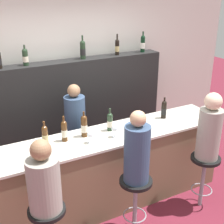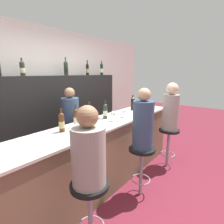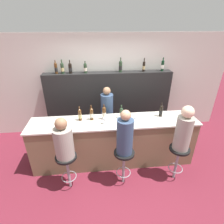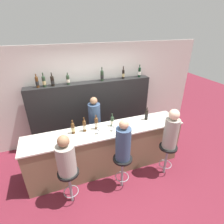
# 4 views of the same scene
# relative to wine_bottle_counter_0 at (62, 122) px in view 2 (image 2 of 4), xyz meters

# --- Properties ---
(ground_plane) EXTENTS (16.00, 16.00, 0.00)m
(ground_plane) POSITION_rel_wine_bottle_counter_0_xyz_m (0.67, -0.40, -1.16)
(ground_plane) COLOR maroon
(wall_back) EXTENTS (6.40, 0.05, 2.60)m
(wall_back) POSITION_rel_wine_bottle_counter_0_xyz_m (0.67, 1.35, 0.14)
(wall_back) COLOR beige
(wall_back) RESTS_ON ground_plane
(bar_counter) EXTENTS (3.40, 0.64, 1.03)m
(bar_counter) POSITION_rel_wine_bottle_counter_0_xyz_m (0.67, -0.10, -0.64)
(bar_counter) COLOR brown
(bar_counter) RESTS_ON ground_plane
(back_bar_cabinet) EXTENTS (3.19, 0.28, 1.71)m
(back_bar_cabinet) POSITION_rel_wine_bottle_counter_0_xyz_m (0.67, 1.12, -0.31)
(back_bar_cabinet) COLOR black
(back_bar_cabinet) RESTS_ON ground_plane
(wine_bottle_counter_0) EXTENTS (0.07, 0.07, 0.30)m
(wine_bottle_counter_0) POSITION_rel_wine_bottle_counter_0_xyz_m (0.00, 0.00, 0.00)
(wine_bottle_counter_0) COLOR #4C2D14
(wine_bottle_counter_0) RESTS_ON bar_counter
(wine_bottle_counter_1) EXTENTS (0.07, 0.07, 0.32)m
(wine_bottle_counter_1) POSITION_rel_wine_bottle_counter_0_xyz_m (0.23, 0.00, 0.01)
(wine_bottle_counter_1) COLOR #4C2D14
(wine_bottle_counter_1) RESTS_ON bar_counter
(wine_bottle_counter_2) EXTENTS (0.08, 0.08, 0.32)m
(wine_bottle_counter_2) POSITION_rel_wine_bottle_counter_0_xyz_m (0.48, -0.00, 0.01)
(wine_bottle_counter_2) COLOR #4C2D14
(wine_bottle_counter_2) RESTS_ON bar_counter
(wine_bottle_counter_3) EXTENTS (0.07, 0.07, 0.29)m
(wine_bottle_counter_3) POSITION_rel_wine_bottle_counter_0_xyz_m (0.83, 0.00, -0.00)
(wine_bottle_counter_3) COLOR #233823
(wine_bottle_counter_3) RESTS_ON bar_counter
(wine_bottle_counter_4) EXTENTS (0.07, 0.07, 0.30)m
(wine_bottle_counter_4) POSITION_rel_wine_bottle_counter_0_xyz_m (1.67, 0.00, 0.00)
(wine_bottle_counter_4) COLOR black
(wine_bottle_counter_4) RESTS_ON bar_counter
(wine_bottle_backbar_3) EXTENTS (0.08, 0.08, 0.28)m
(wine_bottle_backbar_3) POSITION_rel_wine_bottle_counter_0_xyz_m (0.12, 1.12, 0.67)
(wine_bottle_backbar_3) COLOR #233823
(wine_bottle_backbar_3) RESTS_ON back_bar_cabinet
(wine_bottle_backbar_4) EXTENTS (0.08, 0.08, 0.35)m
(wine_bottle_backbar_4) POSITION_rel_wine_bottle_counter_0_xyz_m (0.97, 1.12, 0.69)
(wine_bottle_backbar_4) COLOR #233823
(wine_bottle_backbar_4) RESTS_ON back_bar_cabinet
(wine_bottle_backbar_5) EXTENTS (0.07, 0.07, 0.32)m
(wine_bottle_backbar_5) POSITION_rel_wine_bottle_counter_0_xyz_m (1.55, 1.12, 0.67)
(wine_bottle_backbar_5) COLOR black
(wine_bottle_backbar_5) RESTS_ON back_bar_cabinet
(wine_bottle_backbar_6) EXTENTS (0.07, 0.07, 0.33)m
(wine_bottle_backbar_6) POSITION_rel_wine_bottle_counter_0_xyz_m (2.03, 1.12, 0.68)
(wine_bottle_backbar_6) COLOR black
(wine_bottle_backbar_6) RESTS_ON back_bar_cabinet
(wine_glass_0) EXTENTS (0.07, 0.07, 0.15)m
(wine_glass_0) POSITION_rel_wine_bottle_counter_0_xyz_m (0.48, -0.19, -0.02)
(wine_glass_0) COLOR silver
(wine_glass_0) RESTS_ON bar_counter
(wine_glass_1) EXTENTS (0.08, 0.08, 0.16)m
(wine_glass_1) POSITION_rel_wine_bottle_counter_0_xyz_m (0.80, -0.19, -0.02)
(wine_glass_1) COLOR silver
(wine_glass_1) RESTS_ON bar_counter
(wine_glass_2) EXTENTS (0.08, 0.08, 0.14)m
(wine_glass_2) POSITION_rel_wine_bottle_counter_0_xyz_m (1.08, -0.19, -0.03)
(wine_glass_2) COLOR silver
(wine_glass_2) RESTS_ON bar_counter
(tasting_menu) EXTENTS (0.21, 0.30, 0.00)m
(tasting_menu) POSITION_rel_wine_bottle_counter_0_xyz_m (0.18, -0.27, -0.12)
(tasting_menu) COLOR white
(tasting_menu) RESTS_ON bar_counter
(bar_stool_left) EXTENTS (0.37, 0.37, 0.74)m
(bar_stool_left) POSITION_rel_wine_bottle_counter_0_xyz_m (-0.23, -0.71, -0.59)
(bar_stool_left) COLOR gray
(bar_stool_left) RESTS_ON ground_plane
(guest_seated_left) EXTENTS (0.32, 0.32, 0.75)m
(guest_seated_left) POSITION_rel_wine_bottle_counter_0_xyz_m (-0.23, -0.71, -0.10)
(guest_seated_left) COLOR gray
(guest_seated_left) RESTS_ON bar_stool_left
(bar_stool_middle) EXTENTS (0.37, 0.37, 0.74)m
(bar_stool_middle) POSITION_rel_wine_bottle_counter_0_xyz_m (0.79, -0.71, -0.59)
(bar_stool_middle) COLOR gray
(bar_stool_middle) RESTS_ON ground_plane
(guest_seated_middle) EXTENTS (0.28, 0.28, 0.83)m
(guest_seated_middle) POSITION_rel_wine_bottle_counter_0_xyz_m (0.79, -0.71, -0.06)
(guest_seated_middle) COLOR #334766
(guest_seated_middle) RESTS_ON bar_stool_middle
(bar_stool_right) EXTENTS (0.37, 0.37, 0.74)m
(bar_stool_right) POSITION_rel_wine_bottle_counter_0_xyz_m (1.82, -0.71, -0.59)
(bar_stool_right) COLOR gray
(bar_stool_right) RESTS_ON ground_plane
(guest_seated_right) EXTENTS (0.28, 0.28, 0.85)m
(guest_seated_right) POSITION_rel_wine_bottle_counter_0_xyz_m (1.82, -0.71, -0.04)
(guest_seated_right) COLOR gray
(guest_seated_right) RESTS_ON bar_stool_right
(bartender) EXTENTS (0.29, 0.29, 1.52)m
(bartender) POSITION_rel_wine_bottle_counter_0_xyz_m (0.58, 0.56, -0.45)
(bartender) COLOR #334766
(bartender) RESTS_ON ground_plane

